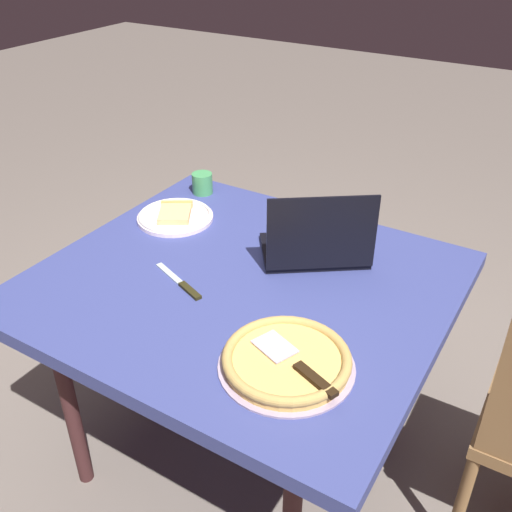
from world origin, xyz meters
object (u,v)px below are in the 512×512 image
laptop (316,245)px  pizza_tray (287,360)px  table_knife (182,284)px  drink_cup (202,183)px  pizza_plate (175,216)px  dining_table (242,296)px

laptop → pizza_tray: (0.15, -0.46, -0.03)m
table_knife → pizza_tray: bearing=-18.8°
pizza_tray → drink_cup: (-0.72, 0.66, 0.02)m
drink_cup → pizza_tray: bearing=-42.7°
drink_cup → table_knife: bearing=-59.7°
pizza_tray → pizza_plate: bearing=146.7°
pizza_tray → dining_table: bearing=138.4°
table_knife → drink_cup: bearing=120.3°
pizza_tray → drink_cup: size_ratio=4.21×
dining_table → pizza_plate: size_ratio=4.43×
pizza_tray → table_knife: (-0.41, 0.14, -0.02)m
laptop → pizza_tray: bearing=-71.6°
pizza_plate → table_knife: pizza_plate is taller
pizza_plate → pizza_tray: 0.81m
laptop → pizza_plate: laptop is taller
dining_table → laptop: bearing=56.9°
dining_table → pizza_plate: bearing=154.0°
pizza_plate → pizza_tray: bearing=-33.3°
table_knife → laptop: bearing=50.6°
dining_table → drink_cup: 0.60m
laptop → dining_table: bearing=-123.1°
dining_table → table_knife: size_ratio=5.31×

